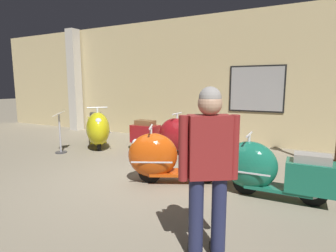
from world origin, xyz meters
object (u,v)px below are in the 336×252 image
at_px(scooter_1, 166,135).
at_px(scooter_2, 168,157).
at_px(scooter_0, 97,129).
at_px(scooter_3, 267,169).
at_px(visitor_0, 209,163).
at_px(info_stanchion, 60,136).

relative_size(scooter_1, scooter_2, 1.01).
distance_m(scooter_0, scooter_3, 4.71).
height_order(scooter_2, visitor_0, visitor_0).
bearing_deg(scooter_1, scooter_0, -169.53).
distance_m(scooter_1, visitor_0, 4.17).
relative_size(scooter_1, scooter_3, 1.07).
xyz_separation_m(scooter_0, info_stanchion, (-0.41, -0.88, -0.08)).
bearing_deg(scooter_1, scooter_2, -59.32).
bearing_deg(visitor_0, info_stanchion, 30.79).
distance_m(scooter_0, info_stanchion, 0.97).
distance_m(scooter_0, scooter_2, 3.29).
height_order(scooter_0, info_stanchion, scooter_0).
height_order(scooter_1, info_stanchion, info_stanchion).
bearing_deg(scooter_2, scooter_0, -53.27).
xyz_separation_m(scooter_2, scooter_3, (1.58, 0.13, -0.02)).
height_order(visitor_0, info_stanchion, visitor_0).
bearing_deg(scooter_0, scooter_1, 53.58).
height_order(scooter_0, scooter_3, scooter_0).
bearing_deg(scooter_3, scooter_1, -34.24).
relative_size(scooter_1, visitor_0, 1.01).
bearing_deg(scooter_0, visitor_0, 7.89).
bearing_deg(visitor_0, scooter_0, 20.14).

